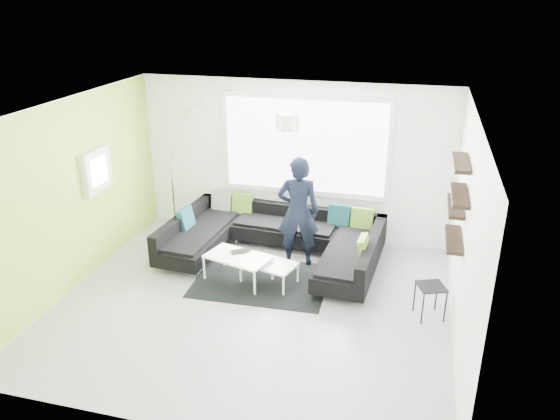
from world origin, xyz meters
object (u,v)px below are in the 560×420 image
object	(u,v)px
side_table	(430,301)
person	(298,212)
arc_lamp	(170,160)
laptop	(242,252)
coffee_table	(253,270)
sectional_sofa	(273,242)

from	to	relation	value
side_table	person	world-z (taller)	person
arc_lamp	laptop	xyz separation A→B (m)	(1.82, -1.47, -0.90)
coffee_table	arc_lamp	distance (m)	2.81
arc_lamp	side_table	size ratio (longest dim) A/B	5.47
sectional_sofa	side_table	size ratio (longest dim) A/B	7.31
side_table	laptop	xyz separation A→B (m)	(-2.84, 0.42, 0.18)
sectional_sofa	person	bearing A→B (deg)	3.39
arc_lamp	side_table	xyz separation A→B (m)	(4.66, -1.89, -1.09)
person	laptop	size ratio (longest dim) A/B	4.79
side_table	laptop	world-z (taller)	side_table
person	laptop	world-z (taller)	person
side_table	person	size ratio (longest dim) A/B	0.27
sectional_sofa	arc_lamp	xyz separation A→B (m)	(-2.14, 0.80, 1.00)
arc_lamp	side_table	distance (m)	5.15
sectional_sofa	laptop	distance (m)	0.75
sectional_sofa	coffee_table	size ratio (longest dim) A/B	2.83
coffee_table	arc_lamp	world-z (taller)	arc_lamp
side_table	sectional_sofa	bearing A→B (deg)	156.63
side_table	person	distance (m)	2.46
coffee_table	side_table	world-z (taller)	side_table
side_table	laptop	size ratio (longest dim) A/B	1.27
sectional_sofa	coffee_table	distance (m)	0.79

